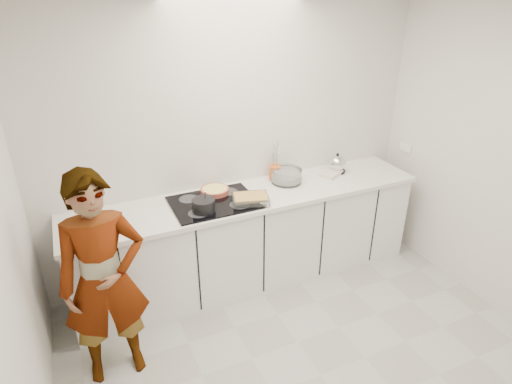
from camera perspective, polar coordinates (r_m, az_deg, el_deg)
name	(u,v)px	position (r m, az deg, el deg)	size (l,w,h in m)	color
floor	(321,375)	(3.46, 8.64, -23.01)	(3.60, 3.20, 0.00)	#B6B6B3
wall_back	(236,142)	(3.92, -2.67, 6.63)	(3.60, 0.00, 2.60)	silver
base_cabinets	(251,240)	(4.04, -0.71, -6.44)	(3.20, 0.58, 0.87)	white
countertop	(250,197)	(3.81, -0.74, -0.65)	(3.24, 0.64, 0.04)	white
hob	(214,203)	(3.67, -5.63, -1.41)	(0.72, 0.54, 0.01)	black
tart_dish	(215,190)	(3.82, -5.52, 0.22)	(0.26, 0.26, 0.04)	#A54537
saucepan	(204,205)	(3.51, -6.99, -1.77)	(0.24, 0.24, 0.18)	black
baking_dish	(250,199)	(3.63, -0.74, -0.87)	(0.35, 0.30, 0.06)	silver
mixing_bowl	(287,176)	(4.03, 4.09, 2.10)	(0.32, 0.32, 0.13)	silver
tea_towel	(330,173)	(4.26, 9.88, 2.47)	(0.23, 0.16, 0.04)	white
kettle	(337,164)	(4.32, 10.72, 3.69)	(0.19, 0.19, 0.20)	black
utensil_crock	(275,173)	(4.08, 2.54, 2.58)	(0.11, 0.11, 0.14)	#CD571C
cook	(104,281)	(3.11, -19.61, -11.09)	(0.58, 0.38, 1.60)	white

